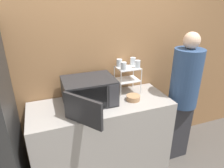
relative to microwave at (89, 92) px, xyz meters
The scene contains 10 objects.
wall_back 0.40m from the microwave, 67.65° to the left, with size 8.00×0.06×2.60m.
counter 0.62m from the microwave, 18.93° to the right, with size 1.56×0.61×0.93m.
microwave is the anchor object (origin of this frame).
dish_rack 0.54m from the microwave, 14.35° to the left, with size 0.27×0.22×0.31m.
glass_front_left 0.48m from the microwave, ahead, with size 0.07×0.07×0.09m.
glass_back_right 0.67m from the microwave, 17.99° to the left, with size 0.07×0.07×0.09m.
glass_front_right 0.65m from the microwave, ahead, with size 0.07×0.07×0.09m.
glass_back_left 0.52m from the microwave, 23.99° to the left, with size 0.07×0.07×0.09m.
bowl 0.51m from the microwave, 11.20° to the right, with size 0.16×0.16×0.06m.
person 1.15m from the microwave, ahead, with size 0.34×0.34×1.66m.
Camera 1 is at (-0.56, -1.54, 1.99)m, focal length 32.00 mm.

